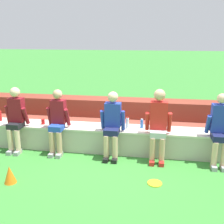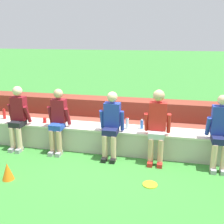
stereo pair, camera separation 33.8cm
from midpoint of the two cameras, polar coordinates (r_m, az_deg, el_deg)
The scene contains 14 objects.
ground_plane at distance 5.82m, azimuth 1.99°, elevation -9.25°, with size 80.00×80.00×0.00m, color #388433.
stone_seating_wall at distance 5.94m, azimuth 2.50°, elevation -5.64°, with size 7.08×0.58×0.54m.
brick_bleachers at distance 6.86m, azimuth 4.01°, elevation -1.91°, with size 10.07×1.10×0.89m.
person_far_left at distance 6.24m, azimuth -17.82°, elevation -0.84°, with size 0.49×0.50×1.41m.
person_left_of_center at distance 5.87m, azimuth -9.76°, elevation -1.53°, with size 0.48×0.53×1.38m.
person_center at distance 5.51m, azimuth 1.60°, elevation -2.38°, with size 0.51×0.55×1.38m.
person_right_of_center at distance 5.40m, azimuth 11.33°, elevation -2.49°, with size 0.52×0.52×1.46m.
person_far_right at distance 5.52m, azimuth 23.54°, elevation -3.66°, with size 0.51×0.54×1.41m.
water_bottle_mid_left at distance 5.77m, azimuth 4.91°, elevation -2.40°, with size 0.07×0.07×0.25m.
water_bottle_near_left at distance 6.86m, azimuth -20.54°, elevation -0.40°, with size 0.07×0.07×0.25m.
water_bottle_mid_right at distance 5.81m, azimuth 7.99°, elevation -2.59°, with size 0.06×0.06×0.21m.
plastic_cup_middle at distance 6.29m, azimuth -12.56°, elevation -1.74°, with size 0.08×0.08×0.12m, color red.
frisbee at distance 4.85m, azimuth 10.10°, elevation -14.90°, with size 0.25×0.25×0.02m, color yellow.
sports_cone at distance 5.16m, azimuth -19.46°, elevation -11.79°, with size 0.21×0.21×0.31m, color orange.
Camera 2 is at (1.12, -5.14, 2.49)m, focal length 43.22 mm.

